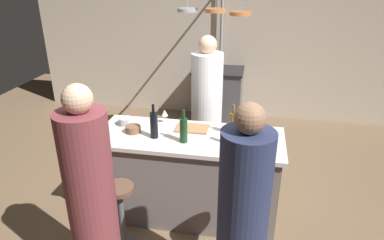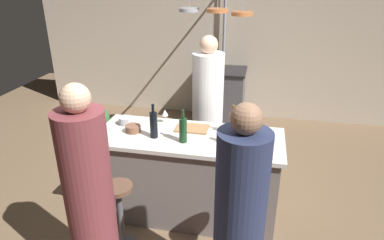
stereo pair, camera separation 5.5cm
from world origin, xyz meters
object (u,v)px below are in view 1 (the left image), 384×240
at_px(bar_stool_right, 240,230).
at_px(cutting_board, 193,128).
at_px(wine_bottle_red, 184,130).
at_px(bar_stool_left, 121,215).
at_px(guest_left, 92,201).
at_px(pepper_mill, 229,133).
at_px(chef, 206,113).
at_px(wine_bottle_dark, 154,125).
at_px(mixing_bowl_wooden, 133,129).
at_px(guest_right, 242,224).
at_px(potted_plant, 95,122).
at_px(wine_glass_by_chef, 165,113).
at_px(wine_glass_near_right_guest, 249,124).
at_px(wine_bottle_amber, 233,123).
at_px(mixing_bowl_steel, 126,121).
at_px(stove_range, 218,96).

xyz_separation_m(bar_stool_right, cutting_board, (-0.54, 0.77, 0.53)).
xyz_separation_m(cutting_board, wine_bottle_red, (-0.03, -0.28, 0.11)).
height_order(bar_stool_right, bar_stool_left, same).
bearing_deg(guest_left, pepper_mill, 43.62).
relative_size(chef, wine_bottle_dark, 5.11).
bearing_deg(mixing_bowl_wooden, chef, 55.07).
distance_m(guest_right, potted_plant, 3.29).
xyz_separation_m(wine_glass_by_chef, wine_glass_near_right_guest, (0.86, -0.10, 0.00)).
distance_m(cutting_board, pepper_mill, 0.47).
relative_size(guest_right, guest_left, 0.97).
distance_m(bar_stool_right, wine_bottle_red, 0.99).
bearing_deg(bar_stool_left, bar_stool_right, 0.00).
height_order(wine_bottle_amber, mixing_bowl_steel, wine_bottle_amber).
bearing_deg(stove_range, bar_stool_right, -79.91).
bearing_deg(guest_left, wine_bottle_amber, 49.37).
bearing_deg(cutting_board, chef, 86.52).
bearing_deg(stove_range, bar_stool_left, -99.03).
height_order(stove_range, wine_glass_near_right_guest, wine_glass_near_right_guest).
bearing_deg(chef, pepper_mill, -69.89).
relative_size(bar_stool_right, mixing_bowl_wooden, 4.58).
relative_size(stove_range, potted_plant, 1.71).
distance_m(cutting_board, wine_bottle_red, 0.31).
bearing_deg(pepper_mill, mixing_bowl_steel, 168.03).
relative_size(chef, wine_glass_by_chef, 11.70).
relative_size(cutting_board, mixing_bowl_steel, 2.28).
height_order(guest_right, pepper_mill, guest_right).
relative_size(potted_plant, cutting_board, 1.62).
relative_size(wine_bottle_red, wine_glass_near_right_guest, 2.17).
bearing_deg(wine_glass_by_chef, chef, 58.92).
xyz_separation_m(stove_range, wine_bottle_dark, (-0.32, -2.54, 0.59)).
bearing_deg(mixing_bowl_steel, mixing_bowl_wooden, -48.80).
height_order(guest_right, bar_stool_left, guest_right).
height_order(bar_stool_left, wine_glass_near_right_guest, wine_glass_near_right_guest).
bearing_deg(mixing_bowl_steel, pepper_mill, -11.97).
bearing_deg(mixing_bowl_wooden, wine_glass_by_chef, 47.94).
distance_m(wine_bottle_dark, mixing_bowl_steel, 0.44).
height_order(guest_left, wine_bottle_amber, guest_left).
bearing_deg(cutting_board, stove_range, 90.12).
distance_m(guest_right, wine_bottle_amber, 1.16).
height_order(guest_right, wine_glass_by_chef, guest_right).
xyz_separation_m(chef, wine_glass_near_right_guest, (0.51, -0.68, 0.21)).
xyz_separation_m(bar_stool_right, guest_right, (0.02, -0.38, 0.39)).
bearing_deg(pepper_mill, mixing_bowl_wooden, 175.48).
distance_m(stove_range, mixing_bowl_steel, 2.47).
relative_size(potted_plant, wine_bottle_amber, 1.73).
distance_m(guest_right, wine_glass_near_right_guest, 1.18).
relative_size(bar_stool_right, mixing_bowl_steel, 4.84).
bearing_deg(potted_plant, chef, -17.38).
height_order(stove_range, wine_bottle_red, wine_bottle_red).
bearing_deg(bar_stool_left, cutting_board, 57.49).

